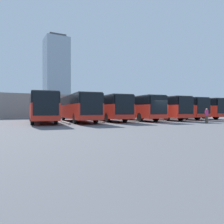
% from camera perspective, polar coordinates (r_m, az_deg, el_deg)
% --- Properties ---
extents(ground_plane, '(600.00, 600.00, 0.00)m').
position_cam_1_polar(ground_plane, '(25.46, 13.32, -2.69)').
color(ground_plane, '#5B5B60').
extents(bus_0, '(3.97, 12.65, 3.15)m').
position_cam_1_polar(bus_0, '(38.83, 20.26, 1.00)').
color(bus_0, red).
rests_on(bus_0, ground_plane).
extents(curb_divider_0, '(0.86, 5.12, 0.15)m').
position_cam_1_polar(curb_divider_0, '(36.11, 20.30, -1.65)').
color(curb_divider_0, '#9E9E99').
rests_on(curb_divider_0, ground_plane).
extents(bus_1, '(3.97, 12.65, 3.15)m').
position_cam_1_polar(bus_1, '(35.86, 15.98, 1.05)').
color(bus_1, red).
rests_on(bus_1, ground_plane).
extents(curb_divider_1, '(0.86, 5.12, 0.15)m').
position_cam_1_polar(curb_divider_1, '(33.15, 15.67, -1.82)').
color(curb_divider_1, '#9E9E99').
rests_on(curb_divider_1, ground_plane).
extents(bus_2, '(3.97, 12.65, 3.15)m').
position_cam_1_polar(bus_2, '(32.56, 11.78, 1.12)').
color(bus_2, red).
rests_on(bus_2, ground_plane).
extents(curb_divider_2, '(0.86, 5.12, 0.15)m').
position_cam_1_polar(curb_divider_2, '(29.87, 11.06, -2.07)').
color(curb_divider_2, '#9E9E99').
rests_on(curb_divider_2, ground_plane).
extents(bus_3, '(3.97, 12.65, 3.15)m').
position_cam_1_polar(bus_3, '(30.21, 5.70, 1.17)').
color(bus_3, red).
rests_on(bus_3, ground_plane).
extents(curb_divider_3, '(0.86, 5.12, 0.15)m').
position_cam_1_polar(curb_divider_3, '(27.59, 4.32, -2.28)').
color(curb_divider_3, '#9E9E99').
rests_on(curb_divider_3, ground_plane).
extents(bus_4, '(3.97, 12.65, 3.15)m').
position_cam_1_polar(bus_4, '(28.72, -1.79, 1.21)').
color(bus_4, red).
rests_on(bus_4, ground_plane).
extents(curb_divider_4, '(0.86, 5.12, 0.15)m').
position_cam_1_polar(curb_divider_4, '(26.22, -3.98, -2.42)').
color(curb_divider_4, '#9E9E99').
rests_on(curb_divider_4, ground_plane).
extents(bus_5, '(3.97, 12.65, 3.15)m').
position_cam_1_polar(bus_5, '(26.45, -8.99, 1.26)').
color(bus_5, red).
rests_on(bus_5, ground_plane).
extents(curb_divider_5, '(0.86, 5.12, 0.15)m').
position_cam_1_polar(curb_divider_5, '(24.11, -12.11, -2.69)').
color(curb_divider_5, '#9E9E99').
rests_on(curb_divider_5, ground_plane).
extents(bus_6, '(3.97, 12.65, 3.15)m').
position_cam_1_polar(bus_6, '(25.87, -17.89, 1.26)').
color(bus_6, red).
rests_on(bus_6, ground_plane).
extents(pedestrian, '(0.43, 0.43, 1.61)m').
position_cam_1_polar(pedestrian, '(26.17, 23.49, -0.73)').
color(pedestrian, brown).
rests_on(pedestrian, ground_plane).
extents(station_building, '(40.72, 12.10, 4.27)m').
position_cam_1_polar(station_building, '(47.35, -7.35, 1.42)').
color(station_building, gray).
rests_on(station_building, ground_plane).
extents(office_tower, '(19.25, 19.25, 64.46)m').
position_cam_1_polar(office_tower, '(193.32, -14.32, 9.49)').
color(office_tower, '#93A8B7').
rests_on(office_tower, ground_plane).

